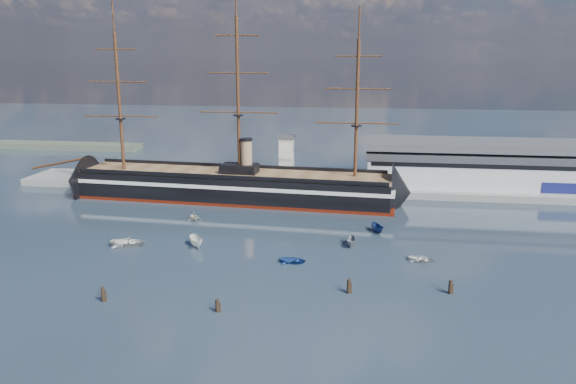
# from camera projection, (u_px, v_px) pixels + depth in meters

# --- Properties ---
(ground) EXTENTS (600.00, 600.00, 0.00)m
(ground) POSITION_uv_depth(u_px,v_px,m) (255.00, 221.00, 137.96)
(ground) COLOR #222A34
(ground) RESTS_ON ground
(quay) EXTENTS (180.00, 18.00, 2.00)m
(quay) POSITION_uv_depth(u_px,v_px,m) (311.00, 189.00, 171.15)
(quay) COLOR slate
(quay) RESTS_ON ground
(warehouse) EXTENTS (63.00, 21.00, 11.60)m
(warehouse) POSITION_uv_depth(u_px,v_px,m) (473.00, 165.00, 166.40)
(warehouse) COLOR #B7BABC
(warehouse) RESTS_ON ground
(quay_tower) EXTENTS (5.00, 5.00, 15.00)m
(quay_tower) POSITION_uv_depth(u_px,v_px,m) (286.00, 158.00, 166.89)
(quay_tower) COLOR silver
(quay_tower) RESTS_ON ground
(warship) EXTENTS (113.38, 22.09, 53.94)m
(warship) POSITION_uv_depth(u_px,v_px,m) (227.00, 185.00, 157.87)
(warship) COLOR black
(warship) RESTS_ON ground
(motorboat_a) EXTENTS (7.40, 5.89, 2.83)m
(motorboat_a) POSITION_uv_depth(u_px,v_px,m) (197.00, 247.00, 119.76)
(motorboat_a) COLOR white
(motorboat_a) RESTS_ON ground
(motorboat_b) EXTENTS (1.63, 3.39, 1.53)m
(motorboat_b) POSITION_uv_depth(u_px,v_px,m) (293.00, 263.00, 110.66)
(motorboat_b) COLOR navy
(motorboat_b) RESTS_ON ground
(motorboat_c) EXTENTS (5.95, 2.26, 2.37)m
(motorboat_c) POSITION_uv_depth(u_px,v_px,m) (351.00, 246.00, 120.35)
(motorboat_c) COLOR slate
(motorboat_c) RESTS_ON ground
(motorboat_d) EXTENTS (6.42, 6.01, 2.26)m
(motorboat_d) POSITION_uv_depth(u_px,v_px,m) (194.00, 220.00, 138.87)
(motorboat_d) COLOR beige
(motorboat_d) RESTS_ON ground
(motorboat_e) EXTENTS (2.37, 3.58, 1.55)m
(motorboat_e) POSITION_uv_depth(u_px,v_px,m) (421.00, 262.00, 111.28)
(motorboat_e) COLOR silver
(motorboat_e) RESTS_ON ground
(motorboat_f) EXTENTS (6.35, 4.39, 2.39)m
(motorboat_f) POSITION_uv_depth(u_px,v_px,m) (378.00, 232.00, 129.47)
(motorboat_f) COLOR navy
(motorboat_f) RESTS_ON ground
(motorboat_g) EXTENTS (2.26, 4.95, 2.25)m
(motorboat_g) POSITION_uv_depth(u_px,v_px,m) (128.00, 246.00, 120.41)
(motorboat_g) COLOR silver
(motorboat_g) RESTS_ON ground
(piling_near_left) EXTENTS (0.64, 0.64, 3.22)m
(piling_near_left) POSITION_uv_depth(u_px,v_px,m) (104.00, 301.00, 93.44)
(piling_near_left) COLOR black
(piling_near_left) RESTS_ON ground
(piling_near_mid) EXTENTS (0.64, 0.64, 2.84)m
(piling_near_mid) POSITION_uv_depth(u_px,v_px,m) (217.00, 312.00, 89.73)
(piling_near_mid) COLOR black
(piling_near_mid) RESTS_ON ground
(piling_near_right) EXTENTS (0.64, 0.64, 3.26)m
(piling_near_right) POSITION_uv_depth(u_px,v_px,m) (348.00, 293.00, 96.70)
(piling_near_right) COLOR black
(piling_near_right) RESTS_ON ground
(piling_far_right) EXTENTS (0.64, 0.64, 3.15)m
(piling_far_right) POSITION_uv_depth(u_px,v_px,m) (450.00, 294.00, 96.51)
(piling_far_right) COLOR black
(piling_far_right) RESTS_ON ground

